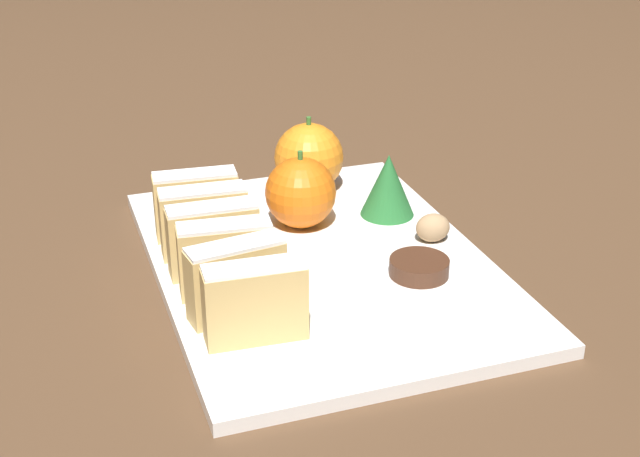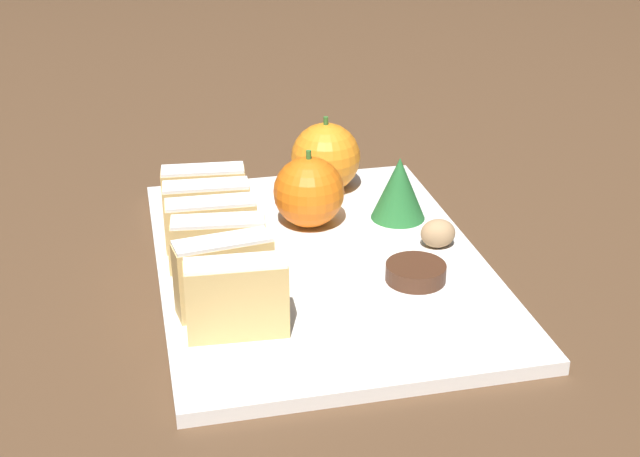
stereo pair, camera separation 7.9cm
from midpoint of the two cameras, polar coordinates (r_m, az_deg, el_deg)
The scene contains 13 objects.
ground_plane at distance 0.81m, azimuth 2.80°, elevation -2.75°, with size 6.00×6.00×0.00m, color #513823.
serving_platter at distance 0.80m, azimuth 2.81°, elevation -2.38°, with size 0.29×0.40×0.01m.
stollen_slice_front at distance 0.68m, azimuth -2.03°, elevation -4.58°, with size 0.08×0.03×0.06m.
stollen_slice_second at distance 0.71m, azimuth -3.01°, elevation -3.09°, with size 0.08×0.04×0.06m.
stollen_slice_third at distance 0.74m, azimuth -3.46°, elevation -1.68°, with size 0.08×0.03×0.06m.
stollen_slice_fourth at distance 0.78m, azimuth -4.06°, elevation -0.42°, with size 0.08×0.03×0.06m.
stollen_slice_fifth at distance 0.81m, azimuth -4.47°, elevation 0.75°, with size 0.08×0.03×0.06m.
stollen_slice_sixth at distance 0.84m, azimuth -4.78°, elevation 1.84°, with size 0.08×0.03×0.06m.
orange_near at distance 0.85m, azimuth 1.93°, elevation 2.30°, with size 0.07×0.07×0.08m.
orange_far at distance 0.93m, azimuth 2.80°, elevation 4.52°, with size 0.07×0.07×0.08m.
walnut at distance 0.83m, azimuth 10.34°, elevation -0.45°, with size 0.03×0.03×0.03m.
chocolate_cookie at distance 0.77m, azimuth 9.07°, elevation -2.86°, with size 0.05×0.05×0.01m.
evergreen_sprig at distance 0.87m, azimuth 7.66°, elevation 2.52°, with size 0.05×0.05×0.06m.
Camera 2 is at (-0.16, -0.69, 0.39)m, focal length 50.00 mm.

